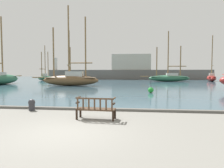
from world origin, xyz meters
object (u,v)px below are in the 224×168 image
(sailboat_outer_port, at_px, (2,78))
(sailboat_mid_starboard, at_px, (45,77))
(sailboat_outer_starboard, at_px, (169,77))
(sailboat_centre_channel, at_px, (71,79))
(mooring_bollard, at_px, (32,104))
(park_bench, at_px, (96,108))
(channel_buoy, at_px, (151,90))
(sailboat_mid_port, at_px, (69,77))
(sailboat_far_port, at_px, (211,77))

(sailboat_outer_port, height_order, sailboat_mid_starboard, sailboat_outer_port)
(sailboat_outer_starboard, distance_m, sailboat_centre_channel, 21.90)
(sailboat_centre_channel, distance_m, mooring_bollard, 17.94)
(park_bench, relative_size, channel_buoy, 1.35)
(sailboat_centre_channel, height_order, channel_buoy, sailboat_centre_channel)
(park_bench, relative_size, sailboat_mid_port, 0.16)
(channel_buoy, bearing_deg, sailboat_outer_port, 154.71)
(sailboat_far_port, height_order, sailboat_centre_channel, sailboat_centre_channel)
(sailboat_outer_port, relative_size, sailboat_mid_port, 1.01)
(sailboat_outer_starboard, bearing_deg, mooring_bollard, -110.20)
(sailboat_outer_port, xyz_separation_m, sailboat_mid_starboard, (-0.71, 16.36, -0.17))
(sailboat_mid_port, xyz_separation_m, mooring_bollard, (8.34, -30.15, -0.75))
(sailboat_centre_channel, bearing_deg, mooring_bollard, -77.67)
(sailboat_outer_port, relative_size, channel_buoy, 8.70)
(sailboat_far_port, xyz_separation_m, channel_buoy, (-14.72, -26.56, -0.53))
(sailboat_outer_port, xyz_separation_m, sailboat_far_port, (36.96, 16.06, -0.13))
(mooring_bollard, xyz_separation_m, channel_buoy, (6.62, 8.91, 0.03))
(park_bench, height_order, sailboat_outer_starboard, sailboat_outer_starboard)
(sailboat_outer_starboard, distance_m, sailboat_mid_starboard, 28.51)
(park_bench, height_order, sailboat_mid_port, sailboat_mid_port)
(park_bench, bearing_deg, sailboat_far_port, 64.41)
(park_bench, height_order, sailboat_mid_starboard, sailboat_mid_starboard)
(sailboat_mid_starboard, bearing_deg, sailboat_outer_port, -87.52)
(sailboat_centre_channel, height_order, mooring_bollard, sailboat_centre_channel)
(sailboat_outer_starboard, distance_m, mooring_bollard, 34.78)
(sailboat_mid_port, distance_m, channel_buoy, 25.99)
(park_bench, bearing_deg, sailboat_centre_channel, 111.43)
(sailboat_far_port, bearing_deg, sailboat_outer_port, -156.52)
(sailboat_outer_starboard, bearing_deg, park_bench, -103.79)
(channel_buoy, bearing_deg, sailboat_outer_starboard, 77.21)
(sailboat_mid_port, relative_size, mooring_bollard, 17.81)
(sailboat_outer_port, bearing_deg, sailboat_mid_port, 55.84)
(channel_buoy, bearing_deg, mooring_bollard, -126.60)
(sailboat_centre_channel, bearing_deg, sailboat_mid_port, 109.67)
(sailboat_mid_starboard, height_order, channel_buoy, sailboat_mid_starboard)
(sailboat_centre_channel, distance_m, channel_buoy, 13.55)
(sailboat_far_port, bearing_deg, channel_buoy, -118.99)
(sailboat_centre_channel, xyz_separation_m, mooring_bollard, (3.83, -17.51, -0.76))
(channel_buoy, bearing_deg, sailboat_mid_starboard, 130.50)
(sailboat_mid_starboard, bearing_deg, sailboat_centre_channel, -55.61)
(sailboat_far_port, relative_size, sailboat_centre_channel, 0.88)
(park_bench, height_order, sailboat_centre_channel, sailboat_centre_channel)
(sailboat_centre_channel, bearing_deg, sailboat_outer_port, 170.81)
(sailboat_mid_port, bearing_deg, mooring_bollard, -74.53)
(sailboat_far_port, relative_size, sailboat_mid_port, 0.94)
(sailboat_outer_port, relative_size, sailboat_far_port, 1.08)
(park_bench, xyz_separation_m, sailboat_outer_port, (-19.25, 20.90, 0.53))
(sailboat_mid_port, bearing_deg, sailboat_centre_channel, -70.33)
(channel_buoy, bearing_deg, sailboat_far_port, 61.01)
(sailboat_centre_channel, distance_m, sailboat_mid_starboard, 22.14)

